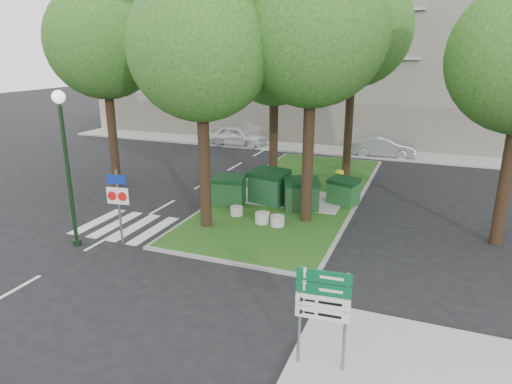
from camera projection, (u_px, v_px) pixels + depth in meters
The scene contains 25 objects.
ground at pixel (212, 260), 15.33m from camera, with size 120.00×120.00×0.00m, color black.
median_island at pixel (295, 193), 22.24m from camera, with size 6.00×16.00×0.12m, color #224915.
median_kerb at pixel (295, 193), 22.25m from camera, with size 6.30×16.30×0.10m, color gray.
sidewalk_corner at pixel (407, 371), 9.94m from camera, with size 5.00×4.00×0.12m, color #999993.
building_sidewalk at pixel (332, 150), 31.75m from camera, with size 42.00×3.00×0.12m, color #999993.
zebra_crossing at pixel (144, 229), 17.97m from camera, with size 5.00×3.00×0.01m, color silver.
apartment_building at pixel (357, 33), 36.04m from camera, with size 41.00×12.00×16.00m, color tan.
tree_median_near_left at pixel (203, 33), 15.91m from camera, with size 5.20×5.20×10.53m.
tree_median_near_right at pixel (316, 14), 16.27m from camera, with size 5.60×5.60×11.46m.
tree_median_mid at pixel (277, 45), 21.61m from camera, with size 4.80×4.80×9.99m.
tree_median_far at pixel (357, 17), 22.76m from camera, with size 5.80×5.80×11.93m.
tree_street_left at pixel (105, 30), 21.36m from camera, with size 5.40×5.40×11.00m.
dumpster_a at pixel (229, 190), 20.35m from camera, with size 1.59×1.25×1.33m.
dumpster_b at pixel (269, 187), 20.53m from camera, with size 1.91×1.55×1.55m.
dumpster_c at pixel (301, 194), 19.69m from camera, with size 1.77×1.53×1.39m.
dumpster_d at pixel (343, 191), 20.40m from camera, with size 1.52×1.28×1.21m.
bollard_left at pixel (237, 211), 19.08m from camera, with size 0.52×0.52×0.37m, color #9E9F9A.
bollard_right at pixel (277, 221), 17.95m from camera, with size 0.56×0.56×0.40m, color #A7A7A2.
bollard_mid at pixel (262, 218), 18.23m from camera, with size 0.58×0.58×0.42m, color #ABABA6.
litter_bin at pixel (339, 177), 23.40m from camera, with size 0.42×0.42×0.73m, color yellow.
street_lamp at pixel (65, 151), 15.49m from camera, with size 0.44×0.44×5.49m.
traffic_sign_pole at pixel (118, 197), 16.16m from camera, with size 0.82×0.17×2.75m.
directional_sign at pixel (323, 304), 9.57m from camera, with size 1.16×0.16×2.32m.
car_white at pixel (237, 136), 33.25m from camera, with size 1.74×4.32×1.47m, color silver.
car_silver at pixel (383, 147), 29.82m from camera, with size 1.44×4.13×1.36m, color #93949A.
Camera 1 is at (6.48, -12.44, 6.76)m, focal length 32.00 mm.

